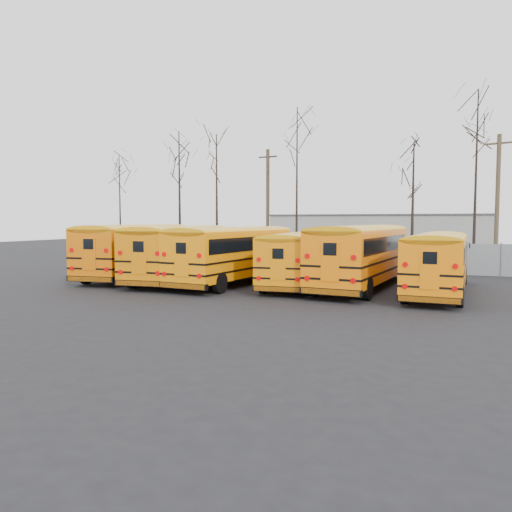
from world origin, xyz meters
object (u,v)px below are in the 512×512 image
at_px(bus_b, 183,248).
at_px(bus_e, 363,251).
at_px(bus_d, 299,254).
at_px(bus_f, 438,258).
at_px(utility_pole_left, 268,204).
at_px(bus_a, 139,246).
at_px(utility_pole_right, 497,201).
at_px(bus_c, 236,250).

relative_size(bus_b, bus_e, 0.98).
bearing_deg(bus_d, bus_f, -10.36).
distance_m(bus_f, utility_pole_left, 20.68).
bearing_deg(bus_b, bus_d, -2.84).
height_order(bus_a, bus_f, bus_a).
height_order(bus_f, utility_pole_right, utility_pole_right).
bearing_deg(utility_pole_left, bus_c, -68.62).
height_order(bus_a, utility_pole_right, utility_pole_right).
relative_size(bus_d, utility_pole_left, 1.11).
bearing_deg(utility_pole_right, bus_e, -102.49).
distance_m(bus_e, utility_pole_right, 14.89).
bearing_deg(utility_pole_left, bus_b, -81.43).
bearing_deg(bus_b, bus_e, -2.69).
bearing_deg(bus_d, utility_pole_right, 46.45).
bearing_deg(bus_e, bus_b, -171.35).
distance_m(bus_c, utility_pole_right, 19.51).
relative_size(bus_d, bus_f, 0.99).
bearing_deg(bus_c, utility_pole_right, 49.97).
relative_size(bus_b, bus_d, 1.12).
height_order(bus_b, utility_pole_left, utility_pole_left).
bearing_deg(bus_a, bus_e, -6.00).
height_order(bus_e, bus_f, bus_e).
xyz_separation_m(bus_f, utility_pole_right, (3.46, 13.64, 3.10)).
relative_size(bus_a, bus_c, 1.03).
xyz_separation_m(bus_b, bus_c, (3.36, -0.10, -0.02)).
xyz_separation_m(bus_b, utility_pole_left, (-0.16, 14.64, 2.96)).
distance_m(bus_a, bus_b, 3.41).
height_order(bus_b, bus_f, bus_b).
distance_m(bus_a, bus_c, 6.75).
distance_m(bus_b, utility_pole_left, 14.94).
distance_m(bus_d, bus_e, 3.34).
bearing_deg(utility_pole_left, bus_e, -45.93).
xyz_separation_m(bus_b, bus_f, (13.76, -0.33, -0.16)).
bearing_deg(bus_f, utility_pole_left, 135.24).
bearing_deg(bus_f, bus_c, -178.94).
distance_m(bus_d, bus_f, 6.98).
bearing_deg(bus_e, utility_pole_left, 131.78).
bearing_deg(utility_pole_right, bus_b, -125.80).
bearing_deg(bus_e, bus_d, -171.04).
bearing_deg(bus_c, bus_b, -175.87).
bearing_deg(bus_e, bus_a, -174.60).
xyz_separation_m(bus_c, utility_pole_left, (-3.52, 14.74, 2.98)).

